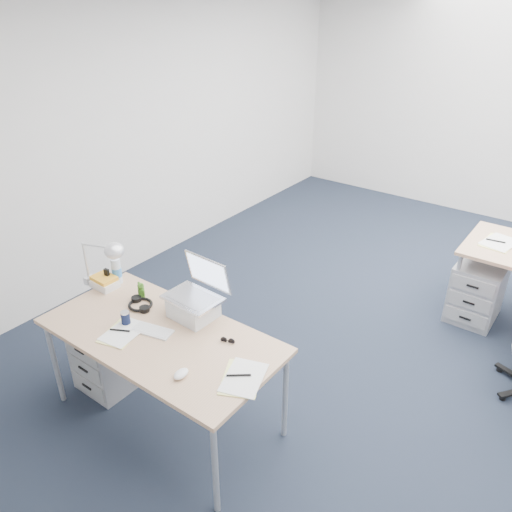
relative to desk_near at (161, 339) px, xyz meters
The scene contains 19 objects.
floor 2.07m from the desk_near, 55.17° to the left, with size 7.00×7.00×0.00m, color black.
room 2.21m from the desk_near, 55.17° to the left, with size 6.02×7.02×2.80m.
desk_near is the anchor object (origin of this frame).
drawer_pedestal_near 0.73m from the desk_near, behind, with size 0.40×0.50×0.55m, color #9A9C9F.
drawer_pedestal_far 2.94m from the desk_near, 61.77° to the left, with size 0.40×0.50×0.55m, color #9A9C9F.
silver_laptop 0.37m from the desk_near, 80.86° to the left, with size 0.37×0.29×0.40m, color silver, non-canonical shape.
wireless_keyboard 0.08m from the desk_near, 165.46° to the right, with size 0.27×0.11×0.01m, color white.
computer_mouse 0.45m from the desk_near, 28.33° to the right, with size 0.07×0.11×0.04m, color white.
headphones 0.38m from the desk_near, 157.52° to the left, with size 0.22×0.17×0.04m, color black, non-canonical shape.
can_koozie 0.28m from the desk_near, 166.52° to the right, with size 0.06×0.06×0.10m, color #121939.
water_bottle 0.78m from the desk_near, 160.15° to the left, with size 0.07×0.07×0.23m, color silver.
bear_figurine 0.48m from the desk_near, 151.89° to the left, with size 0.07×0.05×0.13m, color #28651A, non-canonical shape.
book_stack 0.77m from the desk_near, 167.97° to the left, with size 0.19×0.14×0.09m, color silver.
cordless_phone 0.78m from the desk_near, 165.71° to the left, with size 0.04×0.02×0.14m, color black.
papers_left 0.25m from the desk_near, 144.22° to the right, with size 0.20×0.29×0.01m, color #FDFF93.
papers_right 0.69m from the desk_near, ahead, with size 0.21×0.30×0.01m, color #FDFF93.
sunglasses 0.45m from the desk_near, 25.03° to the left, with size 0.10×0.04×0.02m, color black, non-canonical shape.
desk_lamp 0.81m from the desk_near, behind, with size 0.41×0.15×0.46m, color silver, non-canonical shape.
far_papers 3.04m from the desk_near, 61.85° to the left, with size 0.24×0.34×0.01m, color white.
Camera 1 is at (0.93, -3.33, 2.69)m, focal length 35.00 mm.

